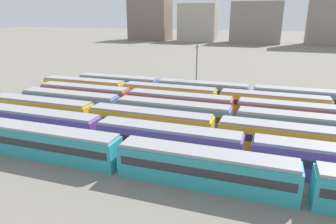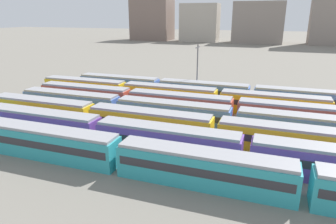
% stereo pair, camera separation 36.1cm
% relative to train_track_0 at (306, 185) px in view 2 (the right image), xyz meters
% --- Properties ---
extents(ground_plane, '(600.00, 600.00, 0.00)m').
position_rel_train_track_0_xyz_m(ground_plane, '(-36.45, 15.60, -1.90)').
color(ground_plane, slate).
extents(train_track_0, '(112.50, 3.06, 3.75)m').
position_rel_train_track_0_xyz_m(train_track_0, '(0.00, 0.00, 0.00)').
color(train_track_0, teal).
rests_on(train_track_0, ground_plane).
extents(train_track_1, '(74.70, 3.06, 3.75)m').
position_rel_train_track_0_xyz_m(train_track_1, '(-5.75, 5.20, 0.00)').
color(train_track_1, '#6B429E').
rests_on(train_track_1, ground_plane).
extents(train_track_2, '(93.60, 3.06, 3.75)m').
position_rel_train_track_0_xyz_m(train_track_2, '(-0.75, 10.40, 0.00)').
color(train_track_2, yellow).
rests_on(train_track_2, ground_plane).
extents(train_track_3, '(74.70, 3.06, 3.75)m').
position_rel_train_track_0_xyz_m(train_track_3, '(-8.50, 15.60, 0.00)').
color(train_track_3, '#4C70BC').
rests_on(train_track_3, ground_plane).
extents(train_track_4, '(55.80, 3.06, 3.75)m').
position_rel_train_track_0_xyz_m(train_track_4, '(-18.46, 20.80, -0.00)').
color(train_track_4, '#BC4C38').
rests_on(train_track_4, ground_plane).
extents(train_track_5, '(55.80, 3.06, 3.75)m').
position_rel_train_track_0_xyz_m(train_track_5, '(-22.11, 26.00, -0.00)').
color(train_track_5, yellow).
rests_on(train_track_5, ground_plane).
extents(train_track_6, '(55.80, 3.06, 3.75)m').
position_rel_train_track_0_xyz_m(train_track_6, '(-16.71, 31.20, -0.00)').
color(train_track_6, '#4C70BC').
rests_on(train_track_6, ground_plane).
extents(catenary_pole_1, '(0.24, 3.20, 10.77)m').
position_rel_train_track_0_xyz_m(catenary_pole_1, '(-18.87, 34.48, 4.04)').
color(catenary_pole_1, '#4C4C51').
rests_on(catenary_pole_1, ground_plane).
extents(distant_building_0, '(25.69, 17.94, 25.56)m').
position_rel_train_track_0_xyz_m(distant_building_0, '(-83.60, 168.31, 10.88)').
color(distant_building_0, '#7A665B').
rests_on(distant_building_0, ground_plane).
extents(distant_building_1, '(23.67, 13.58, 23.09)m').
position_rel_train_track_0_xyz_m(distant_building_1, '(-51.02, 168.31, 9.64)').
color(distant_building_1, '#B2A899').
rests_on(distant_building_1, ground_plane).
extents(distant_building_2, '(29.01, 18.50, 23.79)m').
position_rel_train_track_0_xyz_m(distant_building_2, '(-15.12, 168.31, 9.99)').
color(distant_building_2, gray).
rests_on(distant_building_2, ground_plane).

